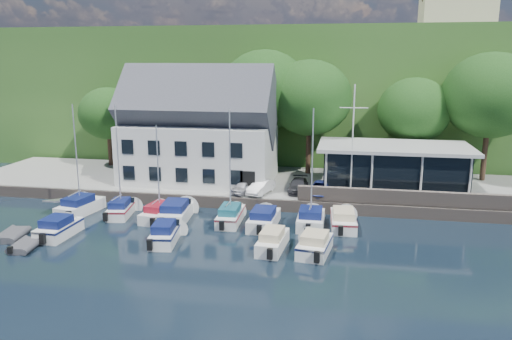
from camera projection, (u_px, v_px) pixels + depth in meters
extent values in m
plane|color=black|center=(232.00, 261.00, 31.58)|extent=(180.00, 180.00, 0.00)
cube|color=gray|center=(273.00, 186.00, 48.26)|extent=(60.00, 13.00, 1.00)
cube|color=#655951|center=(262.00, 205.00, 42.03)|extent=(60.00, 0.30, 1.00)
cube|color=#284E1D|center=(310.00, 84.00, 89.31)|extent=(160.00, 75.00, 16.00)
cube|color=#5B6432|center=(357.00, 39.00, 93.78)|extent=(50.00, 30.00, 0.30)
cube|color=#655951|center=(410.00, 198.00, 40.05)|extent=(18.00, 0.50, 1.20)
imported|color=silver|center=(244.00, 187.00, 43.71)|extent=(2.21, 3.44, 1.09)
imported|color=silver|center=(261.00, 187.00, 43.56)|extent=(2.20, 3.81, 1.19)
imported|color=#2B2B2F|center=(298.00, 185.00, 44.14)|extent=(1.58, 3.84, 1.11)
imported|color=#2F3E90|center=(321.00, 188.00, 43.00)|extent=(2.19, 3.93, 1.27)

